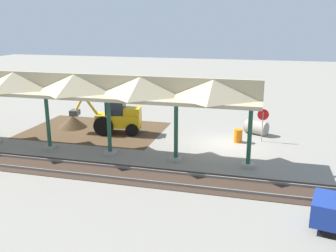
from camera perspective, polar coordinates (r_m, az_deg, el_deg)
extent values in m
plane|color=gray|center=(25.13, 8.50, -2.80)|extent=(120.00, 120.00, 0.00)
cube|color=#4C3823|center=(28.67, -11.00, -0.61)|extent=(10.04, 7.00, 0.01)
cube|color=#9E998E|center=(21.54, 12.07, -5.85)|extent=(0.70, 0.70, 0.20)
cylinder|color=#1E4C38|center=(20.99, 12.33, -1.53)|extent=(0.24, 0.24, 3.60)
cube|color=#9E998E|center=(22.06, 1.20, -4.98)|extent=(0.70, 0.70, 0.20)
cylinder|color=#1E4C38|center=(21.52, 1.23, -0.74)|extent=(0.24, 0.24, 3.60)
cube|color=#9E998E|center=(23.32, -8.80, -4.02)|extent=(0.70, 0.70, 0.20)
cylinder|color=#1E4C38|center=(22.81, -8.98, 0.01)|extent=(0.24, 0.24, 3.60)
cube|color=#9E998E|center=(25.20, -17.53, -3.08)|extent=(0.70, 0.70, 0.20)
cylinder|color=#1E4C38|center=(24.74, -17.84, 0.66)|extent=(0.24, 0.24, 3.60)
cube|color=tan|center=(23.29, -13.88, 4.86)|extent=(21.98, 3.20, 0.20)
cube|color=tan|center=(23.19, -13.99, 6.44)|extent=(21.98, 0.20, 1.10)
pyramid|color=tan|center=(20.58, 6.93, 5.69)|extent=(3.74, 3.20, 1.10)
pyramid|color=tan|center=(21.52, -4.15, 6.19)|extent=(3.74, 3.20, 1.10)
pyramid|color=tan|center=(23.19, -13.99, 6.44)|extent=(3.74, 3.20, 1.10)
pyramid|color=tan|center=(25.43, -22.31, 6.51)|extent=(3.74, 3.20, 1.10)
cube|color=slate|center=(19.76, 6.62, -7.68)|extent=(60.00, 0.08, 0.15)
cube|color=slate|center=(18.46, 5.96, -9.39)|extent=(60.00, 0.08, 0.15)
cube|color=#38281E|center=(19.13, 6.30, -8.67)|extent=(60.00, 2.58, 0.03)
cylinder|color=gray|center=(26.05, 14.18, -0.10)|extent=(0.06, 0.06, 2.05)
cylinder|color=red|center=(25.84, 14.30, 1.69)|extent=(0.76, 0.09, 0.76)
cube|color=#EAB214|center=(27.38, -7.52, 0.88)|extent=(3.37, 1.80, 0.90)
cube|color=#1E262D|center=(27.16, -8.02, 3.24)|extent=(1.47, 1.37, 1.40)
cube|color=#EAB214|center=(27.01, -5.45, 2.27)|extent=(1.31, 1.27, 0.50)
cylinder|color=black|center=(28.34, -9.08, 0.76)|extent=(1.43, 0.52, 1.40)
cylinder|color=black|center=(27.01, -9.82, -0.01)|extent=(1.43, 0.52, 1.40)
cylinder|color=black|center=(27.92, -5.02, 0.14)|extent=(0.94, 0.44, 0.90)
cylinder|color=black|center=(26.69, -5.51, -0.60)|extent=(0.94, 0.44, 0.90)
cylinder|color=#EAB214|center=(27.65, -11.78, 3.19)|extent=(1.08, 0.35, 1.41)
cylinder|color=#EAB214|center=(27.90, -13.40, 3.25)|extent=(0.88, 0.30, 1.34)
cube|color=#47474C|center=(28.15, -14.02, 2.00)|extent=(0.72, 0.89, 0.40)
cone|color=#4C3823|center=(29.80, -14.29, -0.20)|extent=(4.42, 4.42, 1.87)
cylinder|color=#9E9384|center=(27.78, 13.31, -0.22)|extent=(1.83, 1.57, 0.98)
cylinder|color=black|center=(28.13, 11.92, 0.06)|extent=(0.30, 0.58, 0.64)
cylinder|color=black|center=(15.75, 23.33, -14.40)|extent=(0.63, 0.31, 0.60)
cylinder|color=black|center=(17.06, 23.63, -12.06)|extent=(0.63, 0.31, 0.60)
cylinder|color=orange|center=(25.67, 10.62, -1.45)|extent=(0.56, 0.56, 0.90)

